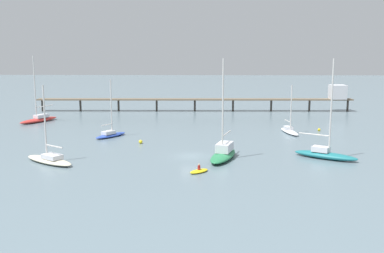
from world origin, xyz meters
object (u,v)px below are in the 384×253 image
sailboat_green (223,152)px  sailboat_white (289,130)px  pier (254,97)px  mooring_buoy_outer (141,142)px  sailboat_blue (110,134)px  dinghy_yellow (199,171)px  sailboat_cream (49,159)px  mooring_buoy_near (319,130)px  sailboat_teal (325,153)px  sailboat_red (39,118)px

sailboat_green → sailboat_white: bearing=56.6°
pier → mooring_buoy_outer: 45.64m
sailboat_blue → sailboat_white: size_ratio=1.14×
pier → dinghy_yellow: 58.21m
sailboat_green → sailboat_cream: 24.22m
dinghy_yellow → mooring_buoy_near: size_ratio=5.59×
sailboat_cream → sailboat_teal: 38.70m
pier → sailboat_cream: sailboat_cream is taller
sailboat_cream → sailboat_blue: (4.66, 18.51, 0.00)m
sailboat_teal → mooring_buoy_near: sailboat_teal is taller
sailboat_green → sailboat_red: sailboat_green is taller
sailboat_blue → mooring_buoy_near: size_ratio=19.24×
pier → mooring_buoy_outer: pier is taller
sailboat_green → sailboat_white: size_ratio=1.59×
sailboat_blue → mooring_buoy_near: (38.59, 6.70, -0.35)m
mooring_buoy_near → sailboat_teal: bearing=-102.2°
sailboat_teal → pier: bearing=95.6°
sailboat_red → pier: bearing=20.4°
mooring_buoy_outer → mooring_buoy_near: mooring_buoy_outer is taller
mooring_buoy_near → sailboat_blue: bearing=-170.2°
mooring_buoy_outer → pier: bearing=59.7°
sailboat_white → sailboat_blue: bearing=-172.2°
sailboat_red → mooring_buoy_near: (57.15, -9.35, -0.53)m
sailboat_cream → mooring_buoy_near: bearing=30.2°
sailboat_teal → sailboat_green: bearing=-178.5°
pier → dinghy_yellow: bearing=-103.1°
sailboat_cream → sailboat_white: (37.18, 22.96, -0.03)m
sailboat_cream → sailboat_red: sailboat_red is taller
sailboat_blue → sailboat_teal: (33.89, -15.10, 0.20)m
sailboat_white → dinghy_yellow: size_ratio=3.02×
pier → dinghy_yellow: (-13.21, -56.59, -3.47)m
sailboat_cream → sailboat_green: bearing=7.2°
pier → sailboat_white: size_ratio=8.73×
sailboat_cream → sailboat_blue: sailboat_cream is taller
sailboat_red → dinghy_yellow: size_ratio=4.75×
pier → mooring_buoy_near: 28.89m
sailboat_red → dinghy_yellow: bearing=-48.4°
sailboat_red → mooring_buoy_outer: (24.69, -21.55, -0.48)m
sailboat_cream → sailboat_teal: bearing=5.1°
sailboat_white → mooring_buoy_near: 6.49m
pier → sailboat_teal: sailboat_teal is taller
sailboat_green → sailboat_blue: bearing=141.4°
sailboat_red → sailboat_white: 52.37m
sailboat_green → sailboat_white: 23.89m
mooring_buoy_outer → mooring_buoy_near: bearing=20.6°
sailboat_green → dinghy_yellow: bearing=-115.1°
sailboat_red → mooring_buoy_near: 57.91m
sailboat_green → sailboat_white: sailboat_green is taller
pier → sailboat_white: bearing=-83.4°
sailboat_blue → pier: bearing=49.2°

